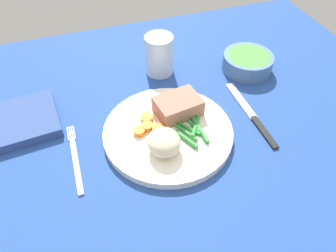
{
  "coord_description": "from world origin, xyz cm",
  "views": [
    {
      "loc": [
        -10.06,
        -40.81,
        48.83
      ],
      "look_at": [
        3.23,
        -0.82,
        4.6
      ],
      "focal_mm": 33.79,
      "sensor_mm": 36.0,
      "label": 1
    }
  ],
  "objects_px": {
    "meat_portion": "(178,106)",
    "dinner_plate": "(168,132)",
    "fork": "(75,158)",
    "knife": "(251,115)",
    "napkin": "(24,120)",
    "water_glass": "(159,57)",
    "salad_bowl": "(248,62)"
  },
  "relations": [
    {
      "from": "meat_portion",
      "to": "dinner_plate",
      "type": "bearing_deg",
      "value": -130.6
    },
    {
      "from": "fork",
      "to": "knife",
      "type": "relative_size",
      "value": 0.81
    },
    {
      "from": "knife",
      "to": "napkin",
      "type": "height_order",
      "value": "napkin"
    },
    {
      "from": "meat_portion",
      "to": "water_glass",
      "type": "xyz_separation_m",
      "value": [
        0.01,
        0.17,
        0.01
      ]
    },
    {
      "from": "meat_portion",
      "to": "fork",
      "type": "relative_size",
      "value": 0.54
    },
    {
      "from": "dinner_plate",
      "to": "knife",
      "type": "bearing_deg",
      "value": -0.88
    },
    {
      "from": "salad_bowl",
      "to": "napkin",
      "type": "relative_size",
      "value": 0.9
    },
    {
      "from": "meat_portion",
      "to": "knife",
      "type": "bearing_deg",
      "value": -15.95
    },
    {
      "from": "knife",
      "to": "salad_bowl",
      "type": "relative_size",
      "value": 1.71
    },
    {
      "from": "fork",
      "to": "water_glass",
      "type": "distance_m",
      "value": 0.31
    },
    {
      "from": "dinner_plate",
      "to": "meat_portion",
      "type": "distance_m",
      "value": 0.06
    },
    {
      "from": "dinner_plate",
      "to": "meat_portion",
      "type": "bearing_deg",
      "value": 49.4
    },
    {
      "from": "meat_portion",
      "to": "napkin",
      "type": "relative_size",
      "value": 0.67
    },
    {
      "from": "dinner_plate",
      "to": "fork",
      "type": "xyz_separation_m",
      "value": [
        -0.18,
        -0.0,
        -0.01
      ]
    },
    {
      "from": "knife",
      "to": "water_glass",
      "type": "xyz_separation_m",
      "value": [
        -0.14,
        0.21,
        0.04
      ]
    },
    {
      "from": "dinner_plate",
      "to": "knife",
      "type": "distance_m",
      "value": 0.18
    },
    {
      "from": "dinner_plate",
      "to": "fork",
      "type": "height_order",
      "value": "dinner_plate"
    },
    {
      "from": "dinner_plate",
      "to": "water_glass",
      "type": "height_order",
      "value": "water_glass"
    },
    {
      "from": "dinner_plate",
      "to": "napkin",
      "type": "bearing_deg",
      "value": 155.57
    },
    {
      "from": "dinner_plate",
      "to": "napkin",
      "type": "height_order",
      "value": "napkin"
    },
    {
      "from": "meat_portion",
      "to": "napkin",
      "type": "distance_m",
      "value": 0.32
    },
    {
      "from": "dinner_plate",
      "to": "napkin",
      "type": "xyz_separation_m",
      "value": [
        -0.27,
        0.12,
        0.0
      ]
    },
    {
      "from": "dinner_plate",
      "to": "salad_bowl",
      "type": "relative_size",
      "value": 2.13
    },
    {
      "from": "meat_portion",
      "to": "salad_bowl",
      "type": "distance_m",
      "value": 0.24
    },
    {
      "from": "knife",
      "to": "napkin",
      "type": "distance_m",
      "value": 0.47
    },
    {
      "from": "salad_bowl",
      "to": "meat_portion",
      "type": "bearing_deg",
      "value": -153.91
    },
    {
      "from": "fork",
      "to": "water_glass",
      "type": "relative_size",
      "value": 1.76
    },
    {
      "from": "knife",
      "to": "napkin",
      "type": "relative_size",
      "value": 1.54
    },
    {
      "from": "napkin",
      "to": "knife",
      "type": "bearing_deg",
      "value": -15.41
    },
    {
      "from": "knife",
      "to": "water_glass",
      "type": "relative_size",
      "value": 2.17
    },
    {
      "from": "meat_portion",
      "to": "water_glass",
      "type": "relative_size",
      "value": 0.94
    },
    {
      "from": "dinner_plate",
      "to": "water_glass",
      "type": "distance_m",
      "value": 0.21
    }
  ]
}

